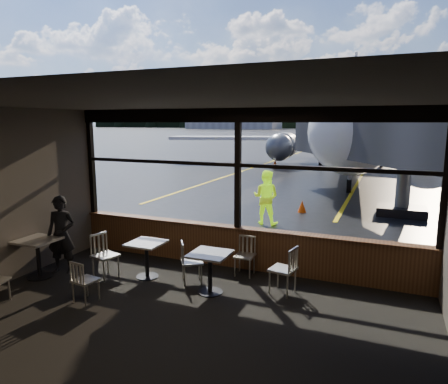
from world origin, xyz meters
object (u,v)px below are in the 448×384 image
Objects in this scene: airliner at (354,94)px; chair_mid_w at (105,256)px; chair_near_w at (192,262)px; ground_crew at (266,197)px; chair_near_n at (245,256)px; chair_mid_s at (86,281)px; chair_near_e at (283,270)px; cone_wing at (275,164)px; cafe_table_mid at (147,260)px; cafe_table_near at (210,273)px; jet_bridge at (412,143)px; passenger at (61,235)px; cone_nose at (302,206)px; cafe_table_left at (39,258)px.

chair_mid_w is (-2.69, -24.00, -4.70)m from airliner.
ground_crew is (-0.02, 5.20, 0.42)m from chair_near_w.
ground_crew reaches higher than chair_mid_w.
chair_near_n reaches higher than chair_mid_s.
airliner reaches higher than ground_crew.
chair_near_w is at bearing 55.48° from chair_mid_s.
cone_wing is (-5.89, 20.89, -0.20)m from chair_near_e.
airliner is at bearing 85.38° from cafe_table_mid.
jet_bridge is at bearing 62.83° from cafe_table_near.
passenger is at bearing 109.66° from chair_near_e.
jet_bridge reaches higher than chair_near_w.
chair_near_e is at bearing 115.42° from chair_mid_w.
airliner is 36.25× the size of chair_near_e.
jet_bridge reaches higher than chair_mid_w.
airliner is at bearing 12.69° from chair_near_e.
cafe_table_mid is at bearing -127.07° from jet_bridge.
cafe_table_near is at bearing 108.57° from chair_mid_w.
chair_mid_w is at bearing 110.87° from chair_near_e.
chair_near_n is (-0.97, 0.58, -0.05)m from chair_near_e.
chair_mid_s is at bearing 36.29° from chair_mid_w.
airliner reaches higher than passenger.
chair_mid_w reaches higher than chair_mid_s.
cafe_table_mid is (-1.91, -23.65, -4.79)m from airliner.
cafe_table_near is 1.13m from chair_near_n.
ground_crew is at bearing 45.64° from passenger.
airliner is 17.01m from cone_nose.
cafe_table_near is 0.46× the size of ground_crew.
jet_bridge is 6.85× the size of ground_crew.
chair_near_e is at bearing 112.63° from ground_crew.
airliner reaches higher than cafe_table_near.
jet_bridge is (3.22, -16.86, -2.60)m from airliner.
cafe_table_mid is at bearing -103.18° from cone_nose.
chair_near_n reaches higher than cone_wing.
passenger is 21.68m from cone_wing.
cafe_table_mid is 0.82× the size of chair_near_e.
passenger reaches higher than cafe_table_left.
chair_near_w is 1.08× the size of chair_mid_s.
chair_mid_w is at bearing -155.98° from cafe_table_mid.
chair_near_e is 3.65m from chair_mid_w.
cone_nose is (0.73, 7.27, -0.22)m from chair_near_w.
passenger is at bearing 17.53° from chair_near_n.
chair_near_w is (3.07, 0.97, 0.02)m from cafe_table_left.
cone_wing is (-4.80, 13.82, 0.06)m from cone_nose.
chair_near_e is at bearing 146.84° from chair_near_n.
passenger reaches higher than cone_nose.
cafe_table_near is 1.04× the size of cafe_table_mid.
chair_mid_w reaches higher than cone_wing.
chair_mid_s is at bearing 128.82° from chair_near_e.
chair_near_w is 1.61× the size of cone_wing.
cafe_table_left is at bearing -87.39° from cone_wing.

